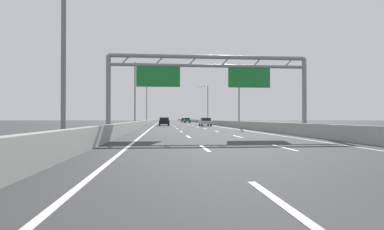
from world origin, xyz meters
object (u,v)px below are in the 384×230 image
(streetlamp_left_near, at_px, (70,19))
(black_car, at_px, (164,122))
(silver_car, at_px, (205,122))
(streetlamp_left_mid, at_px, (137,90))
(streetlamp_right_far, at_px, (207,102))
(streetlamp_right_mid, at_px, (237,91))
(sign_gantry, at_px, (208,75))
(blue_car, at_px, (184,120))
(green_car, at_px, (187,120))
(streetlamp_left_far, at_px, (148,102))

(streetlamp_left_near, distance_m, black_car, 45.02)
(streetlamp_left_near, relative_size, silver_car, 2.13)
(streetlamp_left_near, relative_size, streetlamp_left_mid, 1.00)
(streetlamp_left_mid, relative_size, streetlamp_right_far, 1.00)
(black_car, bearing_deg, silver_car, -15.07)
(streetlamp_right_mid, bearing_deg, streetlamp_left_mid, 180.00)
(streetlamp_left_mid, bearing_deg, silver_car, 39.00)
(streetlamp_right_far, bearing_deg, sign_gantry, -97.75)
(sign_gantry, relative_size, blue_car, 3.50)
(streetlamp_right_mid, distance_m, blue_car, 65.75)
(sign_gantry, distance_m, silver_car, 31.57)
(sign_gantry, bearing_deg, blue_car, 87.61)
(green_car, bearing_deg, blue_car, 90.75)
(sign_gantry, distance_m, blue_car, 87.58)
(streetlamp_left_mid, bearing_deg, sign_gantry, -71.42)
(streetlamp_right_far, xyz_separation_m, blue_car, (-3.91, 31.94, -4.65))
(silver_car, bearing_deg, streetlamp_left_near, -104.80)
(streetlamp_left_mid, relative_size, silver_car, 2.13)
(black_car, bearing_deg, streetlamp_right_mid, -45.48)
(streetlamp_left_far, bearing_deg, black_car, -79.79)
(green_car, bearing_deg, streetlamp_left_near, -97.54)
(blue_car, bearing_deg, sign_gantry, -92.39)
(streetlamp_left_near, relative_size, green_car, 2.13)
(streetlamp_left_near, height_order, streetlamp_right_far, same)
(streetlamp_left_near, distance_m, streetlamp_left_mid, 33.53)
(streetlamp_left_near, relative_size, blue_car, 2.08)
(streetlamp_left_near, bearing_deg, green_car, 82.46)
(streetlamp_right_mid, bearing_deg, streetlamp_left_far, 114.01)
(black_car, relative_size, silver_car, 1.01)
(streetlamp_left_mid, bearing_deg, green_car, 77.64)
(streetlamp_left_mid, height_order, green_car, streetlamp_left_mid)
(silver_car, height_order, green_car, green_car)
(silver_car, bearing_deg, streetlamp_right_mid, -68.13)
(sign_gantry, height_order, streetlamp_left_near, streetlamp_left_near)
(streetlamp_left_far, relative_size, black_car, 2.11)
(streetlamp_right_far, bearing_deg, green_car, 101.93)
(black_car, xyz_separation_m, silver_car, (7.22, -1.94, -0.03))
(streetlamp_right_far, xyz_separation_m, silver_car, (-3.66, -24.40, -4.66))
(silver_car, bearing_deg, blue_car, 90.25)
(green_car, xyz_separation_m, blue_car, (-0.19, 14.33, -0.01))
(streetlamp_left_far, relative_size, blue_car, 2.08)
(streetlamp_left_near, bearing_deg, black_car, 84.82)
(black_car, distance_m, green_car, 40.70)
(blue_car, bearing_deg, streetlamp_right_far, -83.02)
(silver_car, xyz_separation_m, green_car, (-0.06, 42.01, 0.02))
(black_car, height_order, blue_car, black_car)
(streetlamp_left_mid, bearing_deg, blue_car, 80.44)
(green_car, distance_m, blue_car, 14.33)
(streetlamp_left_mid, relative_size, streetlamp_left_far, 1.00)
(sign_gantry, distance_m, black_car, 33.43)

